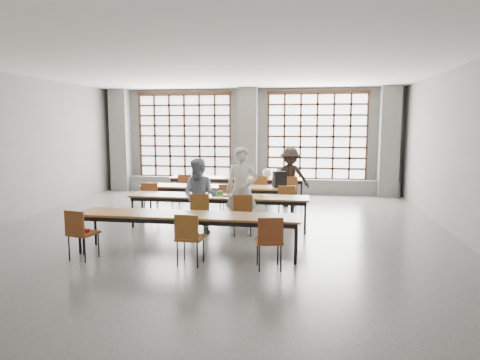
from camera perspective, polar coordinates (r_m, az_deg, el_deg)
name	(u,v)px	position (r m, az deg, el deg)	size (l,w,h in m)	color
floor	(216,231)	(9.43, -3.22, -6.75)	(11.00, 11.00, 0.00)	#4F4F4D
ceiling	(215,67)	(9.22, -3.38, 14.85)	(11.00, 11.00, 0.00)	silver
wall_back	(249,141)	(14.58, 1.27, 5.26)	(10.00, 10.00, 0.00)	#60605D
wall_front	(83,190)	(3.98, -20.21, -1.20)	(10.00, 10.00, 0.00)	#60605D
wall_left	(4,149)	(11.32, -28.93, 3.68)	(11.00, 11.00, 0.00)	#60605D
wall_right	(465,153)	(9.47, 27.84, 3.18)	(11.00, 11.00, 0.00)	#60605D
column_left	(121,140)	(15.56, -15.60, 5.13)	(0.60, 0.55, 3.50)	#585855
column_mid	(248,141)	(14.30, 1.12, 5.22)	(0.60, 0.55, 3.50)	#585855
column_right	(389,142)	(14.40, 19.23, 4.82)	(0.60, 0.55, 3.50)	#585855
window_left	(185,136)	(14.96, -7.38, 5.83)	(3.32, 0.12, 3.00)	white
window_right	(317,137)	(14.37, 10.21, 5.71)	(3.32, 0.12, 3.00)	white
sill_ledge	(249,185)	(14.51, 1.15, -0.70)	(9.80, 0.35, 0.50)	#585855
desk_row_a	(237,180)	(12.75, -0.44, 0.04)	(4.00, 0.70, 0.73)	brown
desk_row_b	(217,188)	(11.03, -3.06, -1.14)	(4.00, 0.70, 0.73)	brown
desk_row_c	(219,198)	(9.57, -2.86, -2.46)	(4.00, 0.70, 0.73)	brown
desk_row_d	(188,218)	(7.68, -6.99, -5.00)	(4.00, 0.70, 0.73)	brown
chair_back_left	(186,186)	(12.46, -7.25, -0.78)	(0.45, 0.46, 0.88)	maroon
chair_back_mid	(261,188)	(12.04, 2.80, -1.02)	(0.46, 0.46, 0.88)	brown
chair_back_right	(290,188)	(11.99, 6.68, -1.11)	(0.47, 0.47, 0.88)	brown
chair_mid_left	(150,196)	(10.90, -11.90, -2.08)	(0.51, 0.52, 0.88)	brown
chair_mid_centre	(228,198)	(10.37, -1.62, -2.41)	(0.43, 0.44, 0.88)	brown
chair_mid_right	(286,200)	(10.21, 6.18, -2.60)	(0.45, 0.45, 0.88)	brown
chair_front_left	(200,209)	(9.06, -5.40, -3.88)	(0.51, 0.51, 0.88)	brown
chair_front_right	(242,210)	(8.88, 0.26, -4.08)	(0.52, 0.52, 0.88)	maroon
chair_near_left	(80,230)	(7.80, -20.57, -6.20)	(0.50, 0.51, 0.88)	brown
chair_near_mid	(189,234)	(7.07, -6.84, -7.16)	(0.44, 0.45, 0.88)	brown
chair_near_right	(270,237)	(6.84, 3.97, -7.62)	(0.50, 0.50, 0.88)	brown
student_male	(242,191)	(8.94, 0.24, -1.48)	(0.67, 0.44, 1.85)	silver
student_female	(200,196)	(9.14, -5.35, -2.12)	(0.78, 0.60, 1.60)	#172247
student_back	(290,177)	(12.07, 6.68, 0.36)	(1.07, 0.62, 1.66)	black
laptop_front	(243,193)	(9.57, 0.44, -1.69)	(0.40, 0.35, 0.26)	#B5B5BA
laptop_back	(282,176)	(12.69, 5.69, 0.55)	(0.38, 0.33, 0.26)	silver
mouse	(261,196)	(9.40, 2.80, -2.13)	(0.10, 0.06, 0.04)	silver
green_box	(217,193)	(9.64, -3.06, -1.73)	(0.25, 0.09, 0.09)	#2B853E
phone	(226,196)	(9.43, -1.92, -2.16)	(0.13, 0.06, 0.01)	black
paper_sheet_a	(195,185)	(11.21, -6.01, -0.69)	(0.30, 0.21, 0.00)	white
paper_sheet_b	(205,186)	(11.04, -4.64, -0.80)	(0.30, 0.21, 0.00)	silver
backpack	(280,179)	(10.83, 5.30, 0.10)	(0.32, 0.20, 0.40)	black
plastic_bag	(267,173)	(12.66, 3.62, 0.93)	(0.26, 0.21, 0.29)	white
red_pouch	(83,231)	(7.87, -20.17, -6.34)	(0.20, 0.08, 0.06)	red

